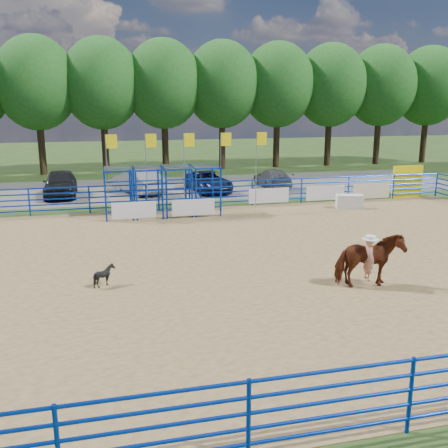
{
  "coord_description": "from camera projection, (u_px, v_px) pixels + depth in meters",
  "views": [
    {
      "loc": [
        -5.06,
        -16.9,
        5.86
      ],
      "look_at": [
        -0.8,
        1.0,
        1.3
      ],
      "focal_mm": 40.0,
      "sensor_mm": 36.0,
      "label": 1
    }
  ],
  "objects": [
    {
      "name": "car_d",
      "position": [
        273.0,
        178.0,
        34.53
      ],
      "size": [
        1.85,
        4.4,
        1.27
      ],
      "primitive_type": "imported",
      "rotation": [
        0.0,
        0.0,
        3.13
      ],
      "color": "#525254",
      "rests_on": "gravel_strip"
    },
    {
      "name": "car_b",
      "position": [
        138.0,
        181.0,
        32.28
      ],
      "size": [
        3.34,
        4.89,
        1.52
      ],
      "primitive_type": "imported",
      "rotation": [
        0.0,
        0.0,
        3.56
      ],
      "color": "gray",
      "rests_on": "gravel_strip"
    },
    {
      "name": "perimeter_fence",
      "position": [
        251.0,
        244.0,
        18.32
      ],
      "size": [
        30.1,
        20.1,
        1.5
      ],
      "color": "#082FAF",
      "rests_on": "ground"
    },
    {
      "name": "car_c",
      "position": [
        208.0,
        182.0,
        32.92
      ],
      "size": [
        2.79,
        4.98,
        1.31
      ],
      "primitive_type": "imported",
      "rotation": [
        0.0,
        0.0,
        0.13
      ],
      "color": "black",
      "rests_on": "gravel_strip"
    },
    {
      "name": "car_a",
      "position": [
        60.0,
        183.0,
        31.26
      ],
      "size": [
        2.02,
        4.82,
        1.63
      ],
      "primitive_type": "imported",
      "rotation": [
        0.0,
        0.0,
        0.02
      ],
      "color": "black",
      "rests_on": "gravel_strip"
    },
    {
      "name": "chute_assembly",
      "position": [
        169.0,
        191.0,
        26.12
      ],
      "size": [
        19.32,
        2.41,
        4.2
      ],
      "color": "#082FAF",
      "rests_on": "ground"
    },
    {
      "name": "calf",
      "position": [
        104.0,
        275.0,
        16.11
      ],
      "size": [
        0.73,
        0.67,
        0.71
      ],
      "primitive_type": "imported",
      "rotation": [
        0.0,
        0.0,
        1.4
      ],
      "color": "black",
      "rests_on": "arena_dirt"
    },
    {
      "name": "gravel_strip",
      "position": [
        182.0,
        188.0,
        34.55
      ],
      "size": [
        40.0,
        10.0,
        0.01
      ],
      "primitive_type": "cube",
      "color": "#67645B",
      "rests_on": "ground"
    },
    {
      "name": "announcer_table",
      "position": [
        349.0,
        201.0,
        27.76
      ],
      "size": [
        1.55,
        1.02,
        0.76
      ],
      "primitive_type": "cube",
      "rotation": [
        0.0,
        0.0,
        -0.27
      ],
      "color": "white",
      "rests_on": "arena_dirt"
    },
    {
      "name": "horse_and_rider",
      "position": [
        369.0,
        259.0,
        15.88
      ],
      "size": [
        2.14,
        1.05,
        2.39
      ],
      "color": "#612913",
      "rests_on": "arena_dirt"
    },
    {
      "name": "treeline",
      "position": [
        163.0,
        80.0,
        41.24
      ],
      "size": [
        56.4,
        6.4,
        11.24
      ],
      "color": "#3F2B19",
      "rests_on": "ground"
    },
    {
      "name": "arena_dirt",
      "position": [
        251.0,
        263.0,
        18.5
      ],
      "size": [
        30.0,
        20.0,
        0.02
      ],
      "primitive_type": "cube",
      "color": "#A48452",
      "rests_on": "ground"
    },
    {
      "name": "ground",
      "position": [
        251.0,
        263.0,
        18.5
      ],
      "size": [
        120.0,
        120.0,
        0.0
      ],
      "primitive_type": "plane",
      "color": "#375120",
      "rests_on": "ground"
    }
  ]
}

